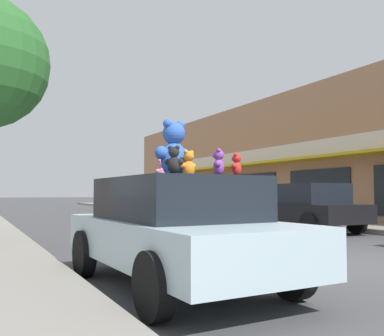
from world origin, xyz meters
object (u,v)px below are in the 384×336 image
teddy_bear_giant (174,150)px  teddy_bear_red (237,165)px  parked_car_far_center (305,206)px  teddy_bear_purple (218,163)px  teddy_bear_orange (189,164)px  plush_art_car (176,228)px  teddy_bear_pink (163,170)px  teddy_bear_black (174,160)px

teddy_bear_giant → teddy_bear_red: bearing=96.6°
parked_car_far_center → teddy_bear_purple: bearing=-138.5°
teddy_bear_orange → parked_car_far_center: size_ratio=0.09×
plush_art_car → teddy_bear_red: 1.29m
teddy_bear_red → teddy_bear_orange: teddy_bear_orange is taller
teddy_bear_giant → teddy_bear_pink: bearing=-120.2°
plush_art_car → teddy_bear_purple: bearing=-74.6°
teddy_bear_giant → teddy_bear_black: teddy_bear_giant is taller
teddy_bear_pink → teddy_bear_black: bearing=66.1°
teddy_bear_red → plush_art_car: bearing=-101.6°
teddy_bear_orange → plush_art_car: bearing=-67.9°
plush_art_car → teddy_bear_purple: (0.23, -0.77, 0.87)m
teddy_bear_pink → teddy_bear_black: 2.14m
teddy_bear_red → teddy_bear_black: size_ratio=0.89×
teddy_bear_purple → teddy_bear_pink: bearing=-148.8°
teddy_bear_red → parked_car_far_center: (6.96, 6.45, -0.79)m
teddy_bear_pink → teddy_bear_purple: bearing=86.6°
plush_art_car → teddy_bear_pink: size_ratio=13.01×
parked_car_far_center → teddy_bear_giant: bearing=-143.4°
teddy_bear_purple → teddy_bear_black: (-0.74, -0.27, -0.01)m
teddy_bear_orange → parked_car_far_center: 9.28m
teddy_bear_giant → parked_car_far_center: size_ratio=0.20×
plush_art_car → parked_car_far_center: parked_car_far_center is taller
plush_art_car → teddy_bear_orange: teddy_bear_orange is taller
teddy_bear_orange → parked_car_far_center: bearing=-157.7°
plush_art_car → teddy_bear_pink: teddy_bear_pink is taller
teddy_bear_giant → teddy_bear_pink: 0.94m
plush_art_car → teddy_bear_black: size_ratio=13.48×
teddy_bear_purple → teddy_bear_orange: 0.62m
teddy_bear_purple → plush_art_car: bearing=-132.3°
teddy_bear_giant → parked_car_far_center: teddy_bear_giant is taller
teddy_bear_black → teddy_bear_orange: (0.63, 0.88, 0.03)m
teddy_bear_red → teddy_bear_orange: 0.79m
plush_art_car → teddy_bear_red: teddy_bear_red is taller
teddy_bear_pink → teddy_bear_purple: size_ratio=0.96×
plush_art_car → teddy_bear_purple: size_ratio=12.45×
parked_car_far_center → teddy_bear_orange: bearing=-141.8°
plush_art_car → parked_car_far_center: bearing=35.4°
teddy_bear_red → teddy_bear_purple: (-0.19, 0.12, 0.03)m
parked_car_far_center → teddy_bear_black: bearing=-140.1°
plush_art_car → teddy_bear_red: (0.43, -0.89, 0.84)m
teddy_bear_pink → teddy_bear_orange: 1.13m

